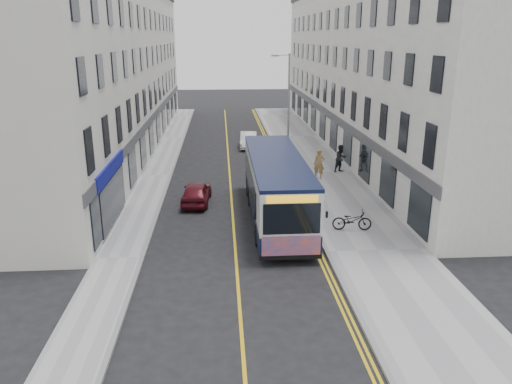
{
  "coord_description": "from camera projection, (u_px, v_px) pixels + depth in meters",
  "views": [
    {
      "loc": [
        -0.52,
        -20.98,
        9.11
      ],
      "look_at": [
        1.17,
        2.97,
        1.6
      ],
      "focal_mm": 35.0,
      "sensor_mm": 36.0,
      "label": 1
    }
  ],
  "objects": [
    {
      "name": "bicycle",
      "position": [
        352.0,
        220.0,
        24.08
      ],
      "size": [
        1.95,
        0.87,
        0.99
      ],
      "primitive_type": "imported",
      "rotation": [
        0.0,
        0.0,
        1.46
      ],
      "color": "black",
      "rests_on": "pavement_east"
    },
    {
      "name": "kerb_west",
      "position": [
        171.0,
        176.0,
        33.86
      ],
      "size": [
        0.18,
        64.0,
        0.13
      ],
      "primitive_type": "cube",
      "color": "slate",
      "rests_on": "ground"
    },
    {
      "name": "car_white",
      "position": [
        249.0,
        140.0,
        42.58
      ],
      "size": [
        1.63,
        3.97,
        1.28
      ],
      "primitive_type": "imported",
      "rotation": [
        0.0,
        0.0,
        -0.07
      ],
      "color": "silver",
      "rests_on": "ground"
    },
    {
      "name": "city_bus",
      "position": [
        276.0,
        186.0,
        25.49
      ],
      "size": [
        2.66,
        11.41,
        3.31
      ],
      "color": "black",
      "rests_on": "ground"
    },
    {
      "name": "road_dbl_yellow_inner",
      "position": [
        281.0,
        174.0,
        34.39
      ],
      "size": [
        0.1,
        64.0,
        0.01
      ],
      "primitive_type": "cube",
      "color": "gold",
      "rests_on": "ground"
    },
    {
      "name": "pedestrian_near",
      "position": [
        319.0,
        164.0,
        32.7
      ],
      "size": [
        0.78,
        0.58,
        1.95
      ],
      "primitive_type": "imported",
      "rotation": [
        0.0,
        0.0,
        -0.17
      ],
      "color": "olive",
      "rests_on": "pavement_east"
    },
    {
      "name": "pedestrian_far",
      "position": [
        341.0,
        159.0,
        34.28
      ],
      "size": [
        1.16,
        1.08,
        1.91
      ],
      "primitive_type": "imported",
      "rotation": [
        0.0,
        0.0,
        0.5
      ],
      "color": "black",
      "rests_on": "pavement_east"
    },
    {
      "name": "road_centre_line",
      "position": [
        230.0,
        175.0,
        34.15
      ],
      "size": [
        0.12,
        64.0,
        0.01
      ],
      "primitive_type": "cube",
      "color": "gold",
      "rests_on": "ground"
    },
    {
      "name": "pavement_west",
      "position": [
        156.0,
        176.0,
        33.8
      ],
      "size": [
        2.0,
        64.0,
        0.12
      ],
      "primitive_type": "cube",
      "color": "#98989B",
      "rests_on": "ground"
    },
    {
      "name": "car_maroon",
      "position": [
        196.0,
        193.0,
        28.29
      ],
      "size": [
        1.76,
        3.82,
        1.27
      ],
      "primitive_type": "imported",
      "rotation": [
        0.0,
        0.0,
        3.07
      ],
      "color": "#520D17",
      "rests_on": "ground"
    },
    {
      "name": "streetlamp",
      "position": [
        287.0,
        107.0,
        35.03
      ],
      "size": [
        1.32,
        0.18,
        8.0
      ],
      "color": "#94969C",
      "rests_on": "ground"
    },
    {
      "name": "kerb_east",
      "position": [
        288.0,
        173.0,
        34.4
      ],
      "size": [
        0.18,
        64.0,
        0.13
      ],
      "primitive_type": "cube",
      "color": "slate",
      "rests_on": "ground"
    },
    {
      "name": "terrace_east",
      "position": [
        364.0,
        69.0,
        41.55
      ],
      "size": [
        6.0,
        46.0,
        13.0
      ],
      "primitive_type": "cube",
      "color": "white",
      "rests_on": "ground"
    },
    {
      "name": "road_dbl_yellow_outer",
      "position": [
        284.0,
        174.0,
        34.4
      ],
      "size": [
        0.1,
        64.0,
        0.01
      ],
      "primitive_type": "cube",
      "color": "gold",
      "rests_on": "ground"
    },
    {
      "name": "ground",
      "position": [
        235.0,
        245.0,
        22.73
      ],
      "size": [
        140.0,
        140.0,
        0.0
      ],
      "primitive_type": "plane",
      "color": "black",
      "rests_on": "ground"
    },
    {
      "name": "terrace_west",
      "position": [
        115.0,
        70.0,
        40.17
      ],
      "size": [
        6.0,
        46.0,
        13.0
      ],
      "primitive_type": "cube",
      "color": "silver",
      "rests_on": "ground"
    },
    {
      "name": "pavement_east",
      "position": [
        320.0,
        173.0,
        34.55
      ],
      "size": [
        4.5,
        64.0,
        0.12
      ],
      "primitive_type": "cube",
      "color": "#98989B",
      "rests_on": "ground"
    }
  ]
}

